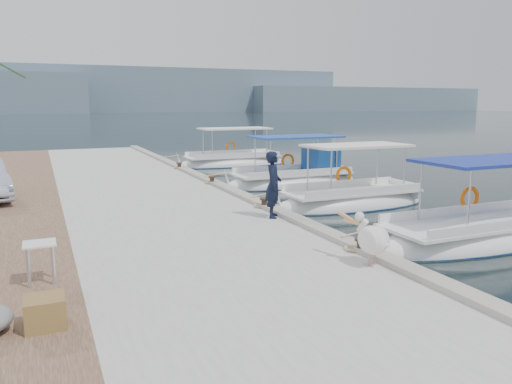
# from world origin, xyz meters

# --- Properties ---
(ground) EXTENTS (400.00, 400.00, 0.00)m
(ground) POSITION_xyz_m (0.00, 0.00, 0.00)
(ground) COLOR black
(ground) RESTS_ON ground
(concrete_quay) EXTENTS (6.00, 40.00, 0.50)m
(concrete_quay) POSITION_xyz_m (-3.00, 5.00, 0.25)
(concrete_quay) COLOR #A3A39D
(concrete_quay) RESTS_ON ground
(quay_curb) EXTENTS (0.44, 40.00, 0.12)m
(quay_curb) POSITION_xyz_m (-0.22, 5.00, 0.56)
(quay_curb) COLOR gray
(quay_curb) RESTS_ON concrete_quay
(distant_hills) EXTENTS (330.00, 60.00, 18.00)m
(distant_hills) POSITION_xyz_m (29.61, 201.49, 7.61)
(distant_hills) COLOR slate
(distant_hills) RESTS_ON ground
(fishing_caique_b) EXTENTS (7.62, 2.24, 2.83)m
(fishing_caique_b) POSITION_xyz_m (4.40, -2.65, 0.12)
(fishing_caique_b) COLOR white
(fishing_caique_b) RESTS_ON ground
(fishing_caique_c) EXTENTS (6.10, 2.13, 2.83)m
(fishing_caique_c) POSITION_xyz_m (3.64, 2.72, 0.13)
(fishing_caique_c) COLOR white
(fishing_caique_c) RESTS_ON ground
(fishing_caique_d) EXTENTS (6.56, 2.27, 2.83)m
(fishing_caique_d) POSITION_xyz_m (3.98, 7.75, 0.20)
(fishing_caique_d) COLOR white
(fishing_caique_d) RESTS_ON ground
(fishing_caique_e) EXTENTS (6.82, 2.31, 2.83)m
(fishing_caique_e) POSITION_xyz_m (4.00, 15.72, 0.12)
(fishing_caique_e) COLOR white
(fishing_caique_e) RESTS_ON ground
(mooring_bollards) EXTENTS (0.28, 20.28, 0.33)m
(mooring_bollards) POSITION_xyz_m (-0.35, 1.50, 0.69)
(mooring_bollards) COLOR black
(mooring_bollards) RESTS_ON concrete_quay
(pelican) EXTENTS (0.60, 1.31, 1.01)m
(pelican) POSITION_xyz_m (-0.61, -4.19, 1.02)
(pelican) COLOR tan
(pelican) RESTS_ON concrete_quay
(fisherman) EXTENTS (0.71, 0.81, 1.86)m
(fisherman) POSITION_xyz_m (-0.60, 0.35, 1.43)
(fisherman) COLOR black
(fisherman) RESTS_ON concrete_quay
(wooden_crate) EXTENTS (0.55, 0.55, 0.44)m
(wooden_crate) POSITION_xyz_m (-6.59, -4.67, 0.72)
(wooden_crate) COLOR brown
(wooden_crate) RESTS_ON cobblestone_strip
(folding_table) EXTENTS (0.55, 0.55, 0.73)m
(folding_table) POSITION_xyz_m (-6.62, -2.69, 1.02)
(folding_table) COLOR silver
(folding_table) RESTS_ON cobblestone_strip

